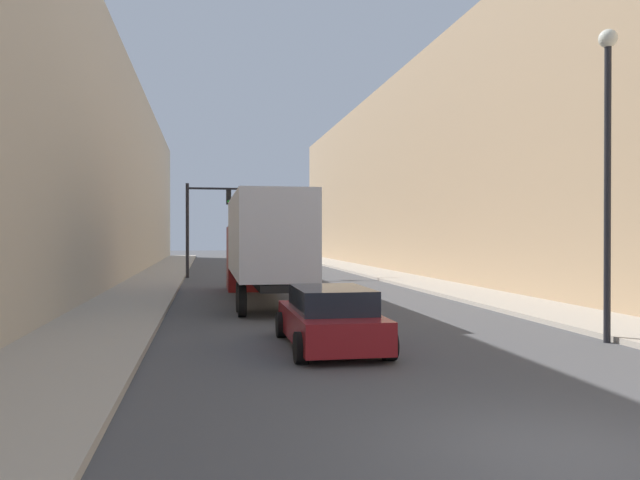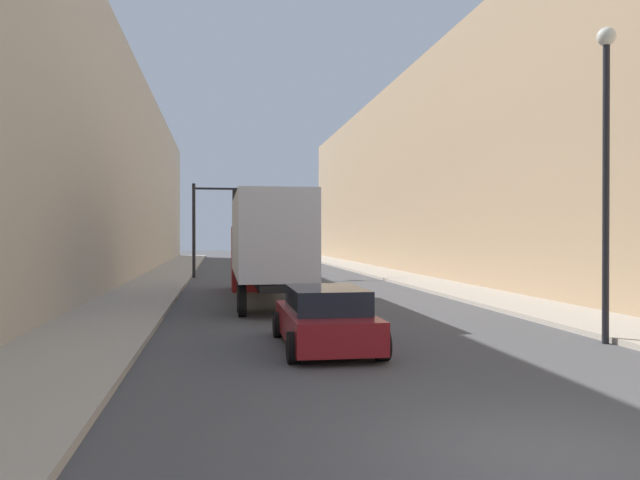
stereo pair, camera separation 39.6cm
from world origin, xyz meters
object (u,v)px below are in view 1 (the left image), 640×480
semi_truck (263,243)px  traffic_signal_gantry (220,211)px  sedan_car (330,319)px  street_lamp (608,144)px

semi_truck → traffic_signal_gantry: (-1.41, 13.90, 1.77)m
sedan_car → traffic_signal_gantry: size_ratio=0.61×
sedan_car → street_lamp: (6.65, -0.53, 4.07)m
semi_truck → street_lamp: size_ratio=1.63×
semi_truck → sedan_car: semi_truck is taller
sedan_car → traffic_signal_gantry: traffic_signal_gantry is taller
semi_truck → street_lamp: 13.49m
semi_truck → sedan_car: bearing=-86.8°
sedan_car → traffic_signal_gantry: bearing=94.7°
traffic_signal_gantry → street_lamp: (8.64, -25.02, 0.70)m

